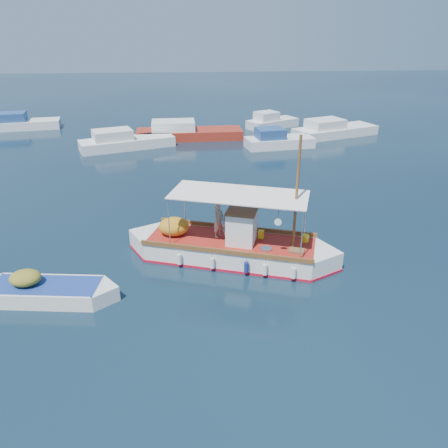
{
  "coord_description": "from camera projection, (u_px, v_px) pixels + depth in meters",
  "views": [
    {
      "loc": [
        -1.8,
        -16.53,
        9.46
      ],
      "look_at": [
        -0.48,
        0.0,
        1.78
      ],
      "focal_mm": 35.0,
      "sensor_mm": 36.0,
      "label": 1
    }
  ],
  "objects": [
    {
      "name": "bg_boat_e",
      "position": [
        333.0,
        131.0,
        39.73
      ],
      "size": [
        8.3,
        5.22,
        1.8
      ],
      "rotation": [
        0.0,
        0.0,
        0.36
      ],
      "color": "silver",
      "rests_on": "ground"
    },
    {
      "name": "ground",
      "position": [
        235.0,
        261.0,
        19.06
      ],
      "size": [
        160.0,
        160.0,
        0.0
      ],
      "primitive_type": "plane",
      "color": "black",
      "rests_on": "ground"
    },
    {
      "name": "bg_boat_far_n",
      "position": [
        271.0,
        123.0,
        42.93
      ],
      "size": [
        5.45,
        4.15,
        1.8
      ],
      "rotation": [
        0.0,
        0.0,
        0.48
      ],
      "color": "silver",
      "rests_on": "ground"
    },
    {
      "name": "bg_boat_far_w",
      "position": [
        21.0,
        124.0,
        42.41
      ],
      "size": [
        7.04,
        3.43,
        1.8
      ],
      "rotation": [
        0.0,
        0.0,
        0.17
      ],
      "color": "silver",
      "rests_on": "ground"
    },
    {
      "name": "bg_boat_ne",
      "position": [
        277.0,
        141.0,
        36.18
      ],
      "size": [
        5.84,
        3.03,
        1.8
      ],
      "rotation": [
        0.0,
        0.0,
        0.15
      ],
      "color": "silver",
      "rests_on": "ground"
    },
    {
      "name": "bg_boat_n",
      "position": [
        186.0,
        133.0,
        38.88
      ],
      "size": [
        9.41,
        3.08,
        1.8
      ],
      "rotation": [
        0.0,
        0.0,
        0.03
      ],
      "color": "maroon",
      "rests_on": "ground"
    },
    {
      "name": "fishing_caique",
      "position": [
        229.0,
        248.0,
        19.06
      ],
      "size": [
        9.08,
        4.63,
        5.83
      ],
      "rotation": [
        0.0,
        0.0,
        -0.32
      ],
      "color": "white",
      "rests_on": "ground"
    },
    {
      "name": "dinghy",
      "position": [
        45.0,
        292.0,
        16.32
      ],
      "size": [
        5.52,
        2.05,
        1.36
      ],
      "rotation": [
        0.0,
        0.0,
        -0.12
      ],
      "color": "white",
      "rests_on": "ground"
    },
    {
      "name": "bg_boat_nw",
      "position": [
        124.0,
        142.0,
        35.9
      ],
      "size": [
        7.95,
        4.84,
        1.8
      ],
      "rotation": [
        0.0,
        0.0,
        0.35
      ],
      "color": "silver",
      "rests_on": "ground"
    }
  ]
}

